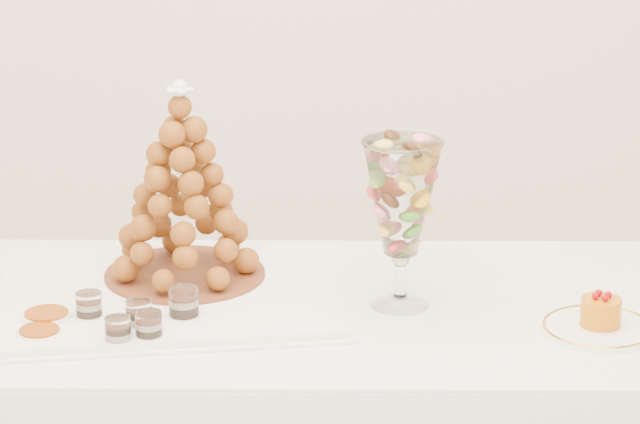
{
  "coord_description": "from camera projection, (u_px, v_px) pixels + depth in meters",
  "views": [
    {
      "loc": [
        0.15,
        -2.43,
        1.88
      ],
      "look_at": [
        0.09,
        0.22,
        0.98
      ],
      "focal_mm": 85.0,
      "sensor_mm": 36.0,
      "label": 1
    }
  ],
  "objects": [
    {
      "name": "lace_tray",
      "position": [
        167.0,
        298.0,
        3.02
      ],
      "size": [
        0.73,
        0.6,
        0.02
      ],
      "primitive_type": "cube",
      "rotation": [
        0.0,
        0.0,
        0.17
      ],
      "color": "white",
      "rests_on": "buffet_table"
    },
    {
      "name": "macaron_vase",
      "position": [
        402.0,
        200.0,
        2.94
      ],
      "size": [
        0.15,
        0.15,
        0.34
      ],
      "color": "white",
      "rests_on": "buffet_table"
    },
    {
      "name": "cake_plate",
      "position": [
        598.0,
        329.0,
        2.88
      ],
      "size": [
        0.22,
        0.22,
        0.01
      ],
      "primitive_type": "cylinder",
      "color": "white",
      "rests_on": "buffet_table"
    },
    {
      "name": "verrine_a",
      "position": [
        89.0,
        309.0,
        2.9
      ],
      "size": [
        0.06,
        0.06,
        0.07
      ],
      "primitive_type": "cylinder",
      "rotation": [
        0.0,
        0.0,
        0.19
      ],
      "color": "white",
      "rests_on": "buffet_table"
    },
    {
      "name": "verrine_b",
      "position": [
        139.0,
        318.0,
        2.86
      ],
      "size": [
        0.06,
        0.06,
        0.07
      ],
      "primitive_type": "cylinder",
      "rotation": [
        0.0,
        0.0,
        -0.32
      ],
      "color": "white",
      "rests_on": "buffet_table"
    },
    {
      "name": "verrine_c",
      "position": [
        184.0,
        307.0,
        2.9
      ],
      "size": [
        0.07,
        0.07,
        0.08
      ],
      "primitive_type": "cylinder",
      "rotation": [
        0.0,
        0.0,
        0.16
      ],
      "color": "white",
      "rests_on": "buffet_table"
    },
    {
      "name": "verrine_d",
      "position": [
        118.0,
        334.0,
        2.79
      ],
      "size": [
        0.06,
        0.06,
        0.06
      ],
      "primitive_type": "cylinder",
      "rotation": [
        0.0,
        0.0,
        -0.23
      ],
      "color": "white",
      "rests_on": "buffet_table"
    },
    {
      "name": "verrine_e",
      "position": [
        149.0,
        329.0,
        2.81
      ],
      "size": [
        0.06,
        0.06,
        0.07
      ],
      "primitive_type": "cylinder",
      "rotation": [
        0.0,
        0.0,
        -0.27
      ],
      "color": "white",
      "rests_on": "buffet_table"
    },
    {
      "name": "ramekin_back",
      "position": [
        47.0,
        321.0,
        2.9
      ],
      "size": [
        0.09,
        0.09,
        0.03
      ],
      "primitive_type": "cylinder",
      "color": "white",
      "rests_on": "buffet_table"
    },
    {
      "name": "ramekin_front",
      "position": [
        40.0,
        337.0,
        2.82
      ],
      "size": [
        0.08,
        0.08,
        0.03
      ],
      "primitive_type": "cylinder",
      "color": "white",
      "rests_on": "buffet_table"
    },
    {
      "name": "croquembouche",
      "position": [
        182.0,
        183.0,
        3.04
      ],
      "size": [
        0.33,
        0.33,
        0.41
      ],
      "rotation": [
        0.0,
        0.0,
        0.17
      ],
      "color": "brown",
      "rests_on": "lace_tray"
    },
    {
      "name": "mousse_cake",
      "position": [
        601.0,
        311.0,
        2.88
      ],
      "size": [
        0.08,
        0.08,
        0.07
      ],
      "color": "#C86B09",
      "rests_on": "cake_plate"
    }
  ]
}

